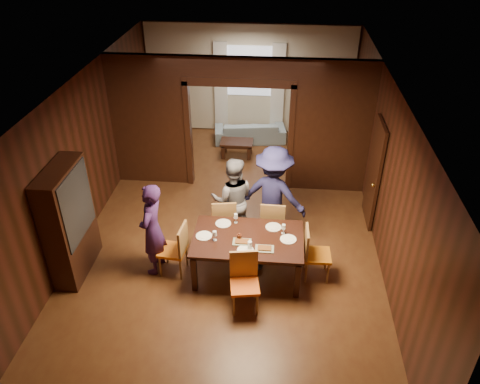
# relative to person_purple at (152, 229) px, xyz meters

# --- Properties ---
(floor) EXTENTS (9.00, 9.00, 0.00)m
(floor) POSITION_rel_person_purple_xyz_m (1.17, 1.37, -0.85)
(floor) COLOR #4F2816
(floor) RESTS_ON ground
(ceiling) EXTENTS (5.50, 9.00, 0.02)m
(ceiling) POSITION_rel_person_purple_xyz_m (1.17, 1.37, 2.05)
(ceiling) COLOR silver
(ceiling) RESTS_ON room_walls
(room_walls) EXTENTS (5.52, 9.01, 2.90)m
(room_walls) POSITION_rel_person_purple_xyz_m (1.17, 3.26, 0.66)
(room_walls) COLOR black
(room_walls) RESTS_ON floor
(person_purple) EXTENTS (0.48, 0.66, 1.69)m
(person_purple) POSITION_rel_person_purple_xyz_m (0.00, 0.00, 0.00)
(person_purple) COLOR #371B50
(person_purple) RESTS_ON floor
(person_grey) EXTENTS (0.86, 0.70, 1.67)m
(person_grey) POSITION_rel_person_purple_xyz_m (1.24, 1.04, -0.01)
(person_grey) COLOR slate
(person_grey) RESTS_ON floor
(person_navy) EXTENTS (1.38, 1.05, 1.90)m
(person_navy) POSITION_rel_person_purple_xyz_m (1.98, 1.10, 0.10)
(person_navy) COLOR #1B1A42
(person_navy) RESTS_ON floor
(sofa) EXTENTS (1.93, 0.99, 0.54)m
(sofa) POSITION_rel_person_purple_xyz_m (1.25, 5.22, -0.58)
(sofa) COLOR #839CAC
(sofa) RESTS_ON floor
(serving_bowl) EXTENTS (0.28, 0.28, 0.07)m
(serving_bowl) POSITION_rel_person_purple_xyz_m (1.71, 0.16, -0.05)
(serving_bowl) COLOR black
(serving_bowl) RESTS_ON dining_table
(dining_table) EXTENTS (1.83, 1.14, 0.76)m
(dining_table) POSITION_rel_person_purple_xyz_m (1.60, 0.03, -0.47)
(dining_table) COLOR black
(dining_table) RESTS_ON floor
(coffee_table) EXTENTS (0.80, 0.50, 0.40)m
(coffee_table) POSITION_rel_person_purple_xyz_m (0.98, 4.32, -0.65)
(coffee_table) COLOR black
(coffee_table) RESTS_ON floor
(chair_left) EXTENTS (0.48, 0.48, 0.97)m
(chair_left) POSITION_rel_person_purple_xyz_m (0.32, -0.04, -0.36)
(chair_left) COLOR orange
(chair_left) RESTS_ON floor
(chair_right) EXTENTS (0.45, 0.45, 0.97)m
(chair_right) POSITION_rel_person_purple_xyz_m (2.77, 0.07, -0.36)
(chair_right) COLOR #CC6C13
(chair_right) RESTS_ON floor
(chair_far_l) EXTENTS (0.51, 0.51, 0.97)m
(chair_far_l) POSITION_rel_person_purple_xyz_m (1.08, 0.90, -0.36)
(chair_far_l) COLOR #CF4313
(chair_far_l) RESTS_ON floor
(chair_far_r) EXTENTS (0.45, 0.45, 0.97)m
(chair_far_r) POSITION_rel_person_purple_xyz_m (1.99, 0.92, -0.36)
(chair_far_r) COLOR orange
(chair_far_r) RESTS_ON floor
(chair_near) EXTENTS (0.51, 0.51, 0.97)m
(chair_near) POSITION_rel_person_purple_xyz_m (1.61, -0.77, -0.36)
(chair_near) COLOR orange
(chair_near) RESTS_ON floor
(hutch) EXTENTS (0.40, 1.20, 2.00)m
(hutch) POSITION_rel_person_purple_xyz_m (-1.36, -0.13, 0.15)
(hutch) COLOR black
(hutch) RESTS_ON floor
(door_right) EXTENTS (0.06, 0.90, 2.10)m
(door_right) POSITION_rel_person_purple_xyz_m (3.87, 1.87, 0.20)
(door_right) COLOR black
(door_right) RESTS_ON floor
(window_far) EXTENTS (1.20, 0.03, 1.30)m
(window_far) POSITION_rel_person_purple_xyz_m (1.17, 5.81, 0.85)
(window_far) COLOR silver
(window_far) RESTS_ON back_wall
(curtain_left) EXTENTS (0.35, 0.06, 2.40)m
(curtain_left) POSITION_rel_person_purple_xyz_m (0.42, 5.77, 0.40)
(curtain_left) COLOR white
(curtain_left) RESTS_ON back_wall
(curtain_right) EXTENTS (0.35, 0.06, 2.40)m
(curtain_right) POSITION_rel_person_purple_xyz_m (1.92, 5.77, 0.40)
(curtain_right) COLOR white
(curtain_right) RESTS_ON back_wall
(plate_left) EXTENTS (0.27, 0.27, 0.01)m
(plate_left) POSITION_rel_person_purple_xyz_m (0.86, 0.01, -0.08)
(plate_left) COLOR white
(plate_left) RESTS_ON dining_table
(plate_far_l) EXTENTS (0.27, 0.27, 0.01)m
(plate_far_l) POSITION_rel_person_purple_xyz_m (1.14, 0.38, -0.08)
(plate_far_l) COLOR silver
(plate_far_l) RESTS_ON dining_table
(plate_far_r) EXTENTS (0.27, 0.27, 0.01)m
(plate_far_r) POSITION_rel_person_purple_xyz_m (2.01, 0.36, -0.08)
(plate_far_r) COLOR silver
(plate_far_r) RESTS_ON dining_table
(plate_right) EXTENTS (0.27, 0.27, 0.01)m
(plate_right) POSITION_rel_person_purple_xyz_m (2.26, 0.05, -0.08)
(plate_right) COLOR white
(plate_right) RESTS_ON dining_table
(plate_near) EXTENTS (0.27, 0.27, 0.01)m
(plate_near) POSITION_rel_person_purple_xyz_m (1.58, -0.30, -0.08)
(plate_near) COLOR silver
(plate_near) RESTS_ON dining_table
(platter_a) EXTENTS (0.30, 0.20, 0.04)m
(platter_a) POSITION_rel_person_purple_xyz_m (1.51, -0.10, -0.07)
(platter_a) COLOR gray
(platter_a) RESTS_ON dining_table
(platter_b) EXTENTS (0.30, 0.20, 0.04)m
(platter_b) POSITION_rel_person_purple_xyz_m (1.88, -0.24, -0.07)
(platter_b) COLOR gray
(platter_b) RESTS_ON dining_table
(wineglass_left) EXTENTS (0.08, 0.08, 0.18)m
(wineglass_left) POSITION_rel_person_purple_xyz_m (1.06, -0.08, 0.00)
(wineglass_left) COLOR white
(wineglass_left) RESTS_ON dining_table
(wineglass_far) EXTENTS (0.08, 0.08, 0.18)m
(wineglass_far) POSITION_rel_person_purple_xyz_m (1.35, 0.44, 0.00)
(wineglass_far) COLOR silver
(wineglass_far) RESTS_ON dining_table
(wineglass_right) EXTENTS (0.08, 0.08, 0.18)m
(wineglass_right) POSITION_rel_person_purple_xyz_m (2.18, 0.21, 0.00)
(wineglass_right) COLOR silver
(wineglass_right) RESTS_ON dining_table
(tumbler) EXTENTS (0.07, 0.07, 0.14)m
(tumbler) POSITION_rel_person_purple_xyz_m (1.65, -0.24, -0.02)
(tumbler) COLOR silver
(tumbler) RESTS_ON dining_table
(condiment_jar) EXTENTS (0.08, 0.08, 0.11)m
(condiment_jar) POSITION_rel_person_purple_xyz_m (1.46, -0.01, -0.03)
(condiment_jar) COLOR #461D10
(condiment_jar) RESTS_ON dining_table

